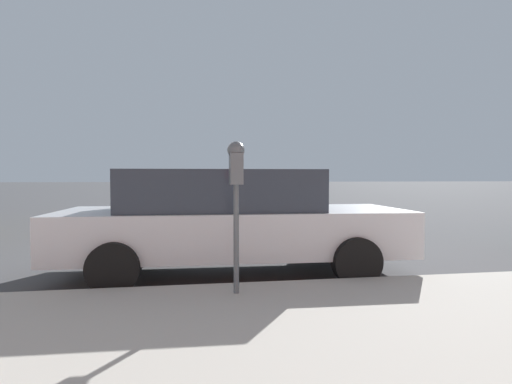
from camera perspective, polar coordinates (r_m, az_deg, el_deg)
name	(u,v)px	position (r m, az deg, el deg)	size (l,w,h in m)	color
ground_plane	(229,258)	(7.11, -3.84, -9.37)	(220.00, 220.00, 0.00)	#424244
parking_meter	(236,177)	(4.34, -2.86, 2.12)	(0.21, 0.19, 1.66)	#4C5156
car_silver	(231,219)	(5.88, -3.65, -3.91)	(2.10, 4.98, 1.52)	#B7BABF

